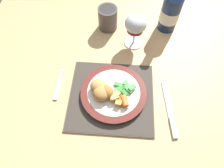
# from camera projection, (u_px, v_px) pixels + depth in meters

# --- Properties ---
(ground_plane) EXTENTS (6.00, 6.00, 0.00)m
(ground_plane) POSITION_uv_depth(u_px,v_px,m) (120.00, 119.00, 1.46)
(ground_plane) COLOR #4C4238
(dining_table) EXTENTS (1.25, 0.96, 0.74)m
(dining_table) POSITION_uv_depth(u_px,v_px,m) (125.00, 69.00, 0.89)
(dining_table) COLOR tan
(dining_table) RESTS_ON ground
(placemat) EXTENTS (0.30, 0.29, 0.01)m
(placemat) POSITION_uv_depth(u_px,v_px,m) (111.00, 96.00, 0.72)
(placemat) COLOR brown
(placemat) RESTS_ON dining_table
(dinner_plate) EXTENTS (0.24, 0.24, 0.02)m
(dinner_plate) POSITION_uv_depth(u_px,v_px,m) (114.00, 93.00, 0.71)
(dinner_plate) COLOR white
(dinner_plate) RESTS_ON placemat
(breaded_croquettes) EXTENTS (0.10, 0.10, 0.04)m
(breaded_croquettes) POSITION_uv_depth(u_px,v_px,m) (102.00, 90.00, 0.69)
(breaded_croquettes) COLOR #A87033
(breaded_croquettes) RESTS_ON dinner_plate
(green_beans_pile) EXTENTS (0.08, 0.07, 0.02)m
(green_beans_pile) POSITION_uv_depth(u_px,v_px,m) (124.00, 88.00, 0.70)
(green_beans_pile) COLOR green
(green_beans_pile) RESTS_ON dinner_plate
(glazed_carrots) EXTENTS (0.08, 0.06, 0.02)m
(glazed_carrots) POSITION_uv_depth(u_px,v_px,m) (119.00, 99.00, 0.68)
(glazed_carrots) COLOR #CC5119
(glazed_carrots) RESTS_ON dinner_plate
(fork) EXTENTS (0.01, 0.13, 0.01)m
(fork) POSITION_uv_depth(u_px,v_px,m) (58.00, 86.00, 0.74)
(fork) COLOR silver
(fork) RESTS_ON dining_table
(table_knife) EXTENTS (0.04, 0.21, 0.01)m
(table_knife) POSITION_uv_depth(u_px,v_px,m) (170.00, 114.00, 0.69)
(table_knife) COLOR silver
(table_knife) RESTS_ON dining_table
(wine_glass) EXTENTS (0.08, 0.08, 0.14)m
(wine_glass) POSITION_uv_depth(u_px,v_px,m) (136.00, 25.00, 0.76)
(wine_glass) COLOR silver
(wine_glass) RESTS_ON dining_table
(bottle) EXTENTS (0.08, 0.08, 0.26)m
(bottle) POSITION_uv_depth(u_px,v_px,m) (171.00, 10.00, 0.82)
(bottle) COLOR navy
(bottle) RESTS_ON dining_table
(roast_potatoes) EXTENTS (0.04, 0.06, 0.03)m
(roast_potatoes) POSITION_uv_depth(u_px,v_px,m) (115.00, 98.00, 0.68)
(roast_potatoes) COLOR #DBB256
(roast_potatoes) RESTS_ON dinner_plate
(drinking_cup) EXTENTS (0.08, 0.08, 0.10)m
(drinking_cup) POSITION_uv_depth(u_px,v_px,m) (108.00, 18.00, 0.86)
(drinking_cup) COLOR #4C4747
(drinking_cup) RESTS_ON dining_table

